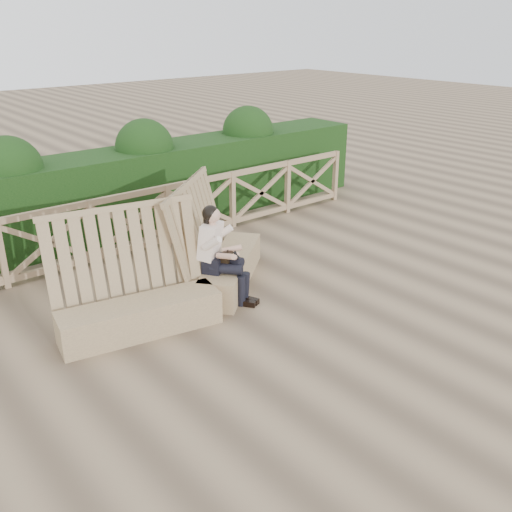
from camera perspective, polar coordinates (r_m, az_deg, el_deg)
ground at (r=7.45m, az=0.91°, el=-7.66°), size 60.00×60.00×0.00m
bench at (r=8.05m, az=-7.13°, el=-2.25°), size 3.81×1.95×1.58m
woman at (r=8.00m, az=-3.74°, el=0.51°), size 0.68×0.88×1.41m
guardrail at (r=9.91m, az=-12.31°, el=3.22°), size 10.10×0.09×1.10m
hedge at (r=10.88m, az=-15.38°, el=5.77°), size 12.00×1.20×1.50m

